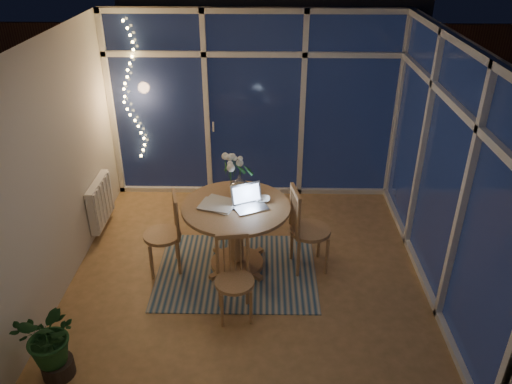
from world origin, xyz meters
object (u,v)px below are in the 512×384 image
at_px(chair_right, 310,229).
at_px(laptop, 251,198).
at_px(flower_vase, 239,185).
at_px(potted_plant, 52,343).
at_px(chair_left, 162,233).
at_px(chair_front, 235,280).
at_px(dining_table, 237,237).

distance_m(chair_right, laptop, 0.79).
distance_m(laptop, flower_vase, 0.36).
height_order(flower_vase, potted_plant, flower_vase).
relative_size(chair_left, chair_front, 1.07).
bearing_deg(potted_plant, laptop, 43.37).
xyz_separation_m(chair_front, laptop, (0.14, 0.77, 0.49)).
relative_size(laptop, flower_vase, 1.65).
relative_size(chair_front, laptop, 2.58).
xyz_separation_m(chair_right, flower_vase, (-0.80, 0.26, 0.40)).
height_order(chair_right, chair_front, chair_right).
relative_size(chair_right, laptop, 2.99).
height_order(chair_right, laptop, laptop).
xyz_separation_m(chair_front, flower_vase, (0.00, 1.10, 0.47)).
bearing_deg(dining_table, chair_right, 0.77).
bearing_deg(laptop, chair_left, 155.25).
bearing_deg(dining_table, potted_plant, -132.64).
height_order(dining_table, potted_plant, dining_table).
bearing_deg(chair_right, dining_table, 80.39).
height_order(chair_right, flower_vase, chair_right).
bearing_deg(flower_vase, chair_front, -90.02).
bearing_deg(chair_right, laptop, 85.37).
bearing_deg(laptop, dining_table, 136.04).
distance_m(flower_vase, potted_plant, 2.48).
height_order(dining_table, chair_left, chair_left).
height_order(chair_front, flower_vase, flower_vase).
relative_size(dining_table, laptop, 3.44).
height_order(dining_table, chair_right, chair_right).
distance_m(dining_table, chair_front, 0.83).
relative_size(dining_table, flower_vase, 5.69).
distance_m(chair_right, flower_vase, 0.93).
distance_m(dining_table, potted_plant, 2.20).
relative_size(chair_left, potted_plant, 1.27).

